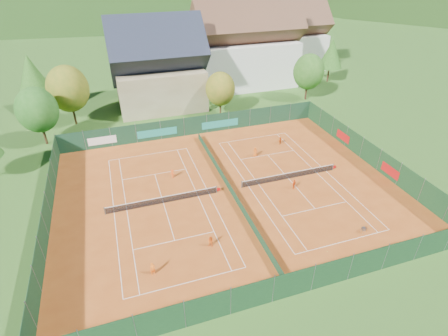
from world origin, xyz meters
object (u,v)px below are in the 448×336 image
chalet (158,70)px  ball_hopper (364,229)px  hotel_block_b (288,40)px  player_right_far_a (255,152)px  player_right_near (294,184)px  player_left_far (173,174)px  hotel_block_a (246,49)px  player_left_mid (211,242)px  player_left_near (153,269)px  player_right_far_b (280,141)px

chalet → ball_hopper: bearing=-71.9°
hotel_block_b → ball_hopper: size_ratio=21.60×
hotel_block_b → player_right_far_a: bearing=-122.6°
hotel_block_b → player_right_near: size_ratio=12.79×
chalet → player_left_far: (-2.93, -25.13, -6.03)m
hotel_block_a → ball_hopper: 48.20m
hotel_block_a → player_left_mid: bearing=-115.1°
player_right_far_a → hotel_block_b: bearing=-112.3°
hotel_block_b → player_right_far_a: size_ratio=12.04×
hotel_block_a → player_left_near: (-26.67, -46.03, -6.68)m
ball_hopper → player_right_near: (-3.02, 9.25, 0.12)m
chalet → player_right_far_a: bearing=-68.7°
player_left_mid → player_right_far_a: (10.92, 14.94, 0.06)m
player_left_far → player_right_near: (13.47, -7.02, 0.08)m
player_left_near → player_left_far: 15.63m
player_left_near → player_left_mid: 6.11m
player_left_mid → ball_hopper: bearing=24.3°
player_left_near → hotel_block_b: bearing=42.2°
player_right_near → player_left_near: bearing=169.3°
hotel_block_b → player_left_near: 67.88m
ball_hopper → player_left_far: (-16.49, 16.27, 0.04)m
chalet → player_left_far: 26.01m
player_left_near → player_right_near: size_ratio=1.03×
player_right_near → player_left_far: bearing=118.4°
player_left_near → player_right_near: 19.84m
player_left_mid → player_left_far: bearing=130.5°
player_left_near → player_right_near: (18.21, 7.87, -0.02)m
chalet → player_right_far_a: chalet is taller
player_left_near → player_right_far_a: 23.63m
player_right_far_b → player_right_far_a: bearing=-11.8°
chalet → player_right_near: size_ratio=11.99×
hotel_block_b → ball_hopper: hotel_block_b is taller
ball_hopper → player_right_far_b: 20.21m
player_left_far → player_right_far_a: size_ratio=0.83×
chalet → player_left_mid: 38.85m
chalet → ball_hopper: 43.99m
player_right_near → player_right_far_a: (-1.42, 8.74, 0.04)m
player_right_far_b → player_right_near: bearing=36.4°
hotel_block_a → ball_hopper: size_ratio=27.00×
hotel_block_b → player_right_far_a: hotel_block_b is taller
player_right_far_a → ball_hopper: bearing=114.1°
player_left_far → player_right_far_b: bearing=-134.6°
player_left_mid → player_left_far: player_left_mid is taller
player_left_far → player_left_mid: bearing=127.3°
hotel_block_a → player_right_far_a: bearing=-108.6°
chalet → player_left_near: bearing=-100.9°
player_left_far → player_right_far_a: bearing=-139.5°
hotel_block_a → player_left_near: 53.61m
ball_hopper → player_left_near: (-21.23, 1.38, 0.14)m
hotel_block_a → player_right_far_a: 31.73m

